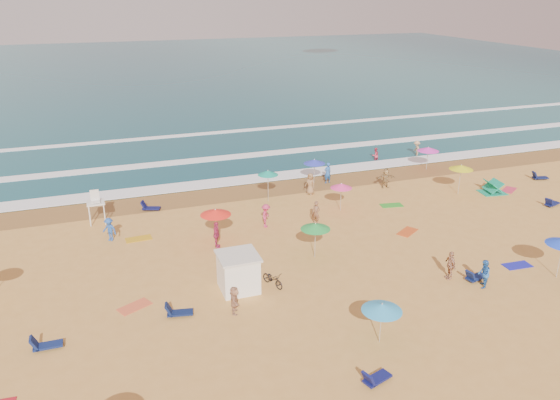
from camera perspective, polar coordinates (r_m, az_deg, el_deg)
name	(u,v)px	position (r m, az deg, el deg)	size (l,w,h in m)	color
ground	(279,260)	(33.78, -0.15, -6.32)	(220.00, 220.00, 0.00)	gold
ocean	(138,73)	(113.78, -14.60, 12.72)	(220.00, 140.00, 0.18)	#0C4756
wet_sand	(228,193)	(44.77, -5.43, 0.73)	(220.00, 220.00, 0.00)	olive
surf_foam	(205,162)	(52.90, -7.80, 3.99)	(200.00, 18.70, 0.05)	white
cabana	(238,273)	(30.39, -4.37, -7.61)	(2.00, 2.00, 2.00)	white
cabana_roof	(238,256)	(29.89, -4.43, -5.83)	(2.20, 2.20, 0.12)	silver
bicycle	(273,279)	(30.88, -0.76, -8.24)	(0.58, 1.65, 0.87)	black
lifeguard_stand	(96,209)	(40.72, -18.63, -0.90)	(1.20, 1.20, 2.10)	white
beach_umbrellas	(299,222)	(33.81, 2.05, -2.35)	(59.37, 27.29, 0.78)	green
loungers	(394,257)	(34.51, 11.79, -5.86)	(40.99, 23.67, 0.34)	#101E52
towels	(294,269)	(32.78, 1.51, -7.22)	(47.06, 21.79, 0.03)	#AE1521
popup_tents	(550,203)	(45.60, 26.34, -0.29)	(5.11, 11.17, 1.20)	#E4328A
beachgoers	(269,217)	(37.84, -1.19, -1.83)	(39.62, 26.71, 2.07)	brown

